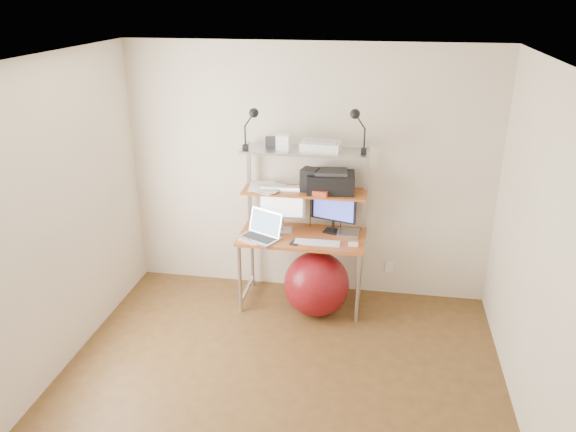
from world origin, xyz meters
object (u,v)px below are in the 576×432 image
at_px(monitor_black, 333,210).
at_px(exercise_ball, 316,284).
at_px(monitor_silver, 282,205).
at_px(printer, 331,182).
at_px(laptop, 262,232).

distance_m(monitor_black, exercise_ball, 0.73).
bearing_deg(monitor_silver, monitor_black, -0.02).
bearing_deg(exercise_ball, monitor_silver, 146.75).
distance_m(monitor_silver, exercise_ball, 0.83).
xyz_separation_m(printer, exercise_ball, (-0.08, -0.30, -0.94)).
bearing_deg(monitor_black, monitor_silver, -157.69).
xyz_separation_m(monitor_silver, laptop, (-0.15, -0.20, -0.21)).
xyz_separation_m(monitor_black, exercise_ball, (-0.11, -0.30, -0.65)).
bearing_deg(monitor_silver, printer, 0.57).
bearing_deg(monitor_silver, laptop, -133.14).
bearing_deg(laptop, monitor_silver, 80.14).
distance_m(monitor_black, printer, 0.28).
bearing_deg(laptop, printer, 49.66).
distance_m(laptop, printer, 0.80).
distance_m(monitor_black, laptop, 0.71).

